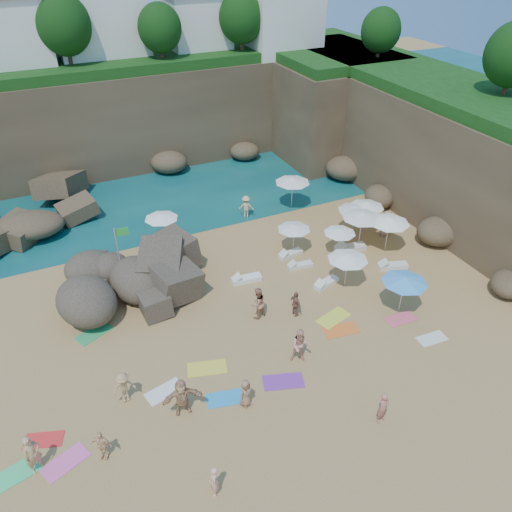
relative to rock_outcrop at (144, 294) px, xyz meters
name	(u,v)px	position (x,y,z in m)	size (l,w,h in m)	color
ground	(246,324)	(4.34, -4.87, 0.00)	(120.00, 120.00, 0.00)	tan
seawater	(123,139)	(4.34, 25.13, 0.00)	(120.00, 120.00, 0.00)	#0C4751
cliff_back	(151,111)	(6.34, 20.13, 4.00)	(44.00, 8.00, 8.00)	brown
cliff_right	(433,146)	(23.34, 3.13, 4.00)	(8.00, 30.00, 8.00)	brown
cliff_corner	(326,105)	(21.34, 15.13, 4.00)	(10.00, 12.00, 8.00)	brown
rock_promontory	(10,230)	(-6.66, 11.13, 0.00)	(12.00, 7.00, 2.00)	brown
clifftop_buildings	(150,20)	(7.30, 20.92, 11.24)	(28.48, 9.48, 7.00)	white
clifftop_trees	(196,31)	(9.12, 14.65, 11.26)	(35.60, 23.82, 4.40)	#11380F
rock_outcrop	(144,294)	(0.00, 0.00, 0.00)	(7.01, 5.26, 2.80)	brown
flag_pole	(120,250)	(-0.73, 1.14, 2.58)	(0.79, 0.11, 4.05)	silver
parasol_0	(161,216)	(2.71, 5.09, 1.93)	(2.23, 2.23, 2.10)	silver
parasol_1	(355,208)	(14.83, 0.56, 2.00)	(2.30, 2.30, 2.18)	silver
parasol_2	(293,180)	(12.84, 5.71, 2.24)	(2.59, 2.59, 2.44)	silver
parasol_3	(367,205)	(15.73, 0.50, 2.08)	(2.39, 2.39, 2.26)	silver
parasol_4	(362,215)	(14.38, -0.87, 2.28)	(2.62, 2.62, 2.48)	silver
parasol_5	(340,231)	(12.50, -1.23, 1.77)	(2.03, 2.03, 1.92)	silver
parasol_7	(294,227)	(10.03, 0.30, 1.85)	(2.13, 2.13, 2.02)	silver
parasol_9	(348,257)	(11.06, -4.24, 2.05)	(2.36, 2.36, 2.23)	silver
parasol_10	(405,279)	(12.51, -7.46, 2.14)	(2.47, 2.47, 2.34)	silver
parasol_11	(390,220)	(15.63, -2.09, 2.24)	(2.58, 2.58, 2.44)	silver
lounger_0	(247,279)	(5.95, -1.37, 0.14)	(1.80, 0.60, 0.28)	white
lounger_1	(300,265)	(9.57, -1.48, 0.12)	(1.58, 0.53, 0.25)	silver
lounger_2	(291,254)	(9.64, -0.08, 0.13)	(1.64, 0.55, 0.26)	silver
lounger_3	(350,248)	(13.51, -1.16, 0.16)	(2.05, 0.68, 0.32)	silver
lounger_4	(393,266)	(14.78, -3.99, 0.14)	(1.84, 0.61, 0.29)	silver
lounger_5	(326,283)	(10.09, -3.74, 0.13)	(1.67, 0.56, 0.26)	silver
towel_1	(66,462)	(-5.60, -9.38, 0.02)	(1.80, 0.90, 0.03)	pink
towel_3	(14,475)	(-7.50, -9.10, 0.02)	(1.87, 0.94, 0.03)	#38C773
towel_4	(207,368)	(1.32, -7.02, 0.02)	(1.91, 0.95, 0.03)	yellow
towel_5	(165,392)	(-0.97, -7.55, 0.02)	(1.73, 0.87, 0.03)	white
towel_6	(283,381)	(4.28, -9.34, 0.02)	(1.92, 0.96, 0.03)	purple
towel_7	(44,440)	(-6.28, -7.92, 0.01)	(1.58, 0.79, 0.03)	red
towel_8	(226,398)	(1.45, -9.12, 0.02)	(1.76, 0.88, 0.03)	#2894D7
towel_9	(401,319)	(12.16, -8.11, 0.02)	(1.74, 0.87, 0.03)	#E4586D
towel_10	(341,330)	(8.70, -7.48, 0.02)	(1.87, 0.93, 0.03)	orange
towel_11	(94,333)	(-3.22, -2.18, 0.02)	(1.85, 0.92, 0.03)	#2DA059
towel_12	(333,318)	(8.87, -6.48, 0.02)	(1.92, 0.96, 0.03)	yellow
towel_13	(432,339)	(12.63, -10.02, 0.01)	(1.56, 0.78, 0.03)	silver
person_stand_0	(33,454)	(-6.61, -9.21, 0.95)	(0.69, 0.45, 1.89)	tan
person_stand_1	(258,303)	(5.16, -4.62, 0.95)	(0.93, 0.72, 1.91)	#B4745A
person_stand_2	(246,207)	(9.12, 5.77, 0.85)	(1.09, 0.45, 1.69)	#E0B87F
person_stand_3	(296,304)	(7.08, -5.38, 0.79)	(0.92, 0.38, 1.58)	#935E49
person_stand_4	(386,223)	(16.70, -0.58, 0.93)	(0.91, 0.49, 1.85)	tan
person_stand_5	(106,261)	(-1.40, 3.21, 0.75)	(1.40, 0.40, 1.51)	#A46852
person_stand_6	(214,481)	(-0.63, -13.10, 0.75)	(0.54, 0.36, 1.49)	#F8AC8D
person_lie_0	(126,397)	(-2.67, -7.31, 0.22)	(1.06, 1.64, 0.44)	tan
person_lie_1	(104,454)	(-4.13, -9.78, 0.18)	(0.86, 1.48, 0.36)	#FBC38E
person_lie_2	(246,402)	(2.14, -9.80, 0.19)	(0.71, 1.46, 0.39)	#9B704D
person_lie_3	(183,408)	(-0.52, -9.00, 0.25)	(1.75, 1.89, 0.50)	tan
person_lie_4	(381,418)	(7.09, -13.08, 0.19)	(0.59, 1.61, 0.39)	#BC6E5E
person_lie_5	(300,355)	(5.64, -8.44, 0.36)	(0.92, 1.89, 0.72)	#E39E81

